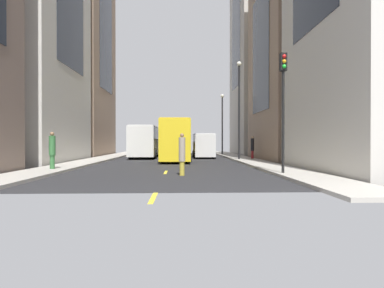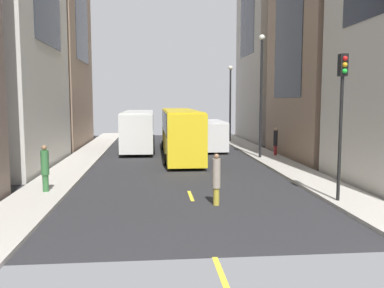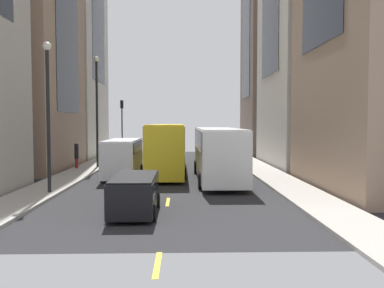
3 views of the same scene
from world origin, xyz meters
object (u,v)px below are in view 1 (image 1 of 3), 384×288
(streetcar_yellow, at_px, (176,138))
(pedestrian_crossing_mid, at_px, (252,146))
(pedestrian_waiting_curb, at_px, (182,153))
(traffic_light_near_corner, at_px, (283,90))
(city_bus_white, at_px, (146,139))
(delivery_van_white, at_px, (203,144))
(pedestrian_crossing_near, at_px, (52,149))
(car_black_0, at_px, (184,147))

(streetcar_yellow, distance_m, pedestrian_crossing_mid, 7.35)
(pedestrian_waiting_curb, bearing_deg, traffic_light_near_corner, -167.65)
(city_bus_white, xyz_separation_m, streetcar_yellow, (3.37, -4.73, 0.12))
(streetcar_yellow, relative_size, delivery_van_white, 2.37)
(pedestrian_crossing_near, relative_size, traffic_light_near_corner, 0.36)
(pedestrian_crossing_near, bearing_deg, streetcar_yellow, 70.78)
(streetcar_yellow, relative_size, pedestrian_crossing_near, 6.53)
(car_black_0, distance_m, pedestrian_crossing_mid, 16.74)
(streetcar_yellow, relative_size, traffic_light_near_corner, 2.33)
(pedestrian_crossing_near, bearing_deg, traffic_light_near_corner, -2.59)
(streetcar_yellow, relative_size, pedestrian_crossing_mid, 6.60)
(delivery_van_white, height_order, pedestrian_waiting_curb, delivery_van_white)
(city_bus_white, height_order, pedestrian_waiting_curb, city_bus_white)
(pedestrian_crossing_mid, distance_m, pedestrian_waiting_curb, 15.35)
(city_bus_white, xyz_separation_m, pedestrian_crossing_mid, (10.57, -5.97, -0.71))
(city_bus_white, bearing_deg, pedestrian_crossing_near, -102.03)
(car_black_0, distance_m, traffic_light_near_corner, 30.19)
(pedestrian_waiting_curb, bearing_deg, streetcar_yellow, -72.50)
(city_bus_white, height_order, delivery_van_white, city_bus_white)
(city_bus_white, relative_size, car_black_0, 2.66)
(pedestrian_crossing_near, height_order, pedestrian_waiting_curb, pedestrian_crossing_near)
(pedestrian_waiting_curb, bearing_deg, city_bus_white, -63.35)
(pedestrian_crossing_mid, bearing_deg, pedestrian_waiting_curb, 115.18)
(pedestrian_crossing_mid, height_order, traffic_light_near_corner, traffic_light_near_corner)
(delivery_van_white, distance_m, traffic_light_near_corner, 19.15)
(streetcar_yellow, height_order, pedestrian_crossing_mid, streetcar_yellow)
(traffic_light_near_corner, bearing_deg, car_black_0, 99.18)
(pedestrian_crossing_near, xyz_separation_m, pedestrian_crossing_mid, (14.23, 11.22, 0.00))
(delivery_van_white, relative_size, pedestrian_crossing_mid, 2.78)
(pedestrian_crossing_mid, bearing_deg, traffic_light_near_corner, 134.73)
(city_bus_white, xyz_separation_m, car_black_0, (4.25, 9.53, -1.08))
(car_black_0, bearing_deg, pedestrian_crossing_mid, -67.79)
(pedestrian_crossing_mid, xyz_separation_m, traffic_light_near_corner, (-1.54, -14.11, 3.06))
(car_black_0, height_order, pedestrian_crossing_mid, pedestrian_crossing_mid)
(city_bus_white, distance_m, delivery_van_white, 6.44)
(pedestrian_crossing_near, distance_m, pedestrian_waiting_curb, 8.00)
(delivery_van_white, xyz_separation_m, pedestrian_crossing_near, (-9.95, -15.84, -0.22))
(delivery_van_white, distance_m, pedestrian_waiting_curb, 18.61)
(car_black_0, xyz_separation_m, pedestrian_waiting_curb, (-0.35, -29.32, 0.22))
(pedestrian_crossing_mid, bearing_deg, streetcar_yellow, 41.22)
(pedestrian_crossing_mid, bearing_deg, pedestrian_crossing_near, 89.20)
(delivery_van_white, height_order, pedestrian_crossing_mid, delivery_van_white)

